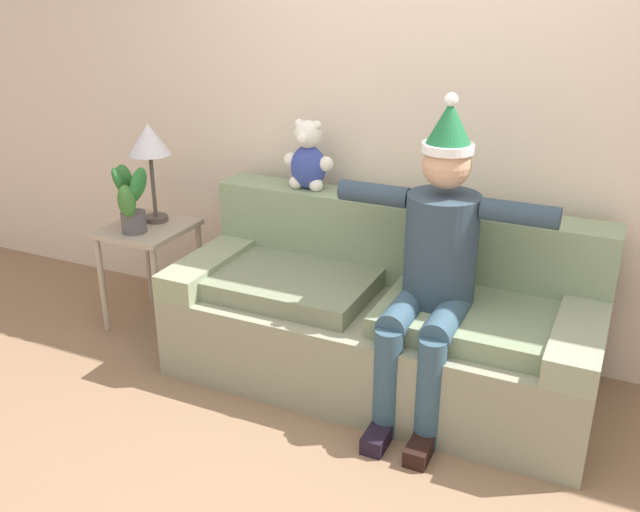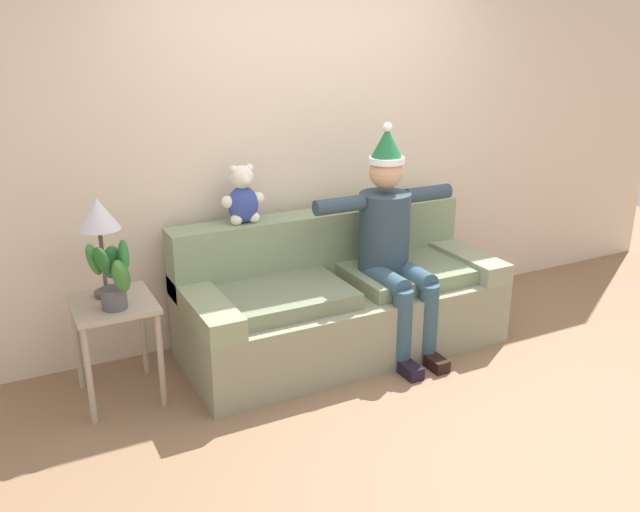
{
  "view_description": "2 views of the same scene",
  "coord_description": "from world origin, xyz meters",
  "px_view_note": "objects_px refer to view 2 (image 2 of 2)",
  "views": [
    {
      "loc": [
        1.07,
        -2.04,
        2.02
      ],
      "look_at": [
        -0.26,
        0.8,
        0.72
      ],
      "focal_mm": 39.5,
      "sensor_mm": 36.0,
      "label": 1
    },
    {
      "loc": [
        -2.01,
        -2.63,
        2.11
      ],
      "look_at": [
        -0.2,
        0.91,
        0.72
      ],
      "focal_mm": 37.53,
      "sensor_mm": 36.0,
      "label": 2
    }
  ],
  "objects_px": {
    "side_table": "(114,319)",
    "person_seated": "(392,240)",
    "table_lamp": "(98,219)",
    "teddy_bear": "(243,197)",
    "couch": "(339,300)",
    "potted_plant": "(112,274)"
  },
  "relations": [
    {
      "from": "side_table",
      "to": "person_seated",
      "type": "bearing_deg",
      "value": -5.43
    },
    {
      "from": "side_table",
      "to": "table_lamp",
      "type": "distance_m",
      "value": 0.58
    },
    {
      "from": "teddy_bear",
      "to": "side_table",
      "type": "xyz_separation_m",
      "value": [
        -0.91,
        -0.27,
        -0.55
      ]
    },
    {
      "from": "couch",
      "to": "table_lamp",
      "type": "xyz_separation_m",
      "value": [
        -1.48,
        0.1,
        0.74
      ]
    },
    {
      "from": "couch",
      "to": "person_seated",
      "type": "height_order",
      "value": "person_seated"
    },
    {
      "from": "couch",
      "to": "side_table",
      "type": "height_order",
      "value": "couch"
    },
    {
      "from": "person_seated",
      "to": "potted_plant",
      "type": "bearing_deg",
      "value": 178.25
    },
    {
      "from": "person_seated",
      "to": "table_lamp",
      "type": "distance_m",
      "value": 1.83
    },
    {
      "from": "person_seated",
      "to": "table_lamp",
      "type": "height_order",
      "value": "person_seated"
    },
    {
      "from": "person_seated",
      "to": "potted_plant",
      "type": "xyz_separation_m",
      "value": [
        -1.77,
        0.05,
        0.05
      ]
    },
    {
      "from": "person_seated",
      "to": "side_table",
      "type": "xyz_separation_m",
      "value": [
        -1.77,
        0.17,
        -0.27
      ]
    },
    {
      "from": "person_seated",
      "to": "teddy_bear",
      "type": "bearing_deg",
      "value": 152.75
    },
    {
      "from": "couch",
      "to": "person_seated",
      "type": "relative_size",
      "value": 1.4
    },
    {
      "from": "person_seated",
      "to": "side_table",
      "type": "distance_m",
      "value": 1.8
    },
    {
      "from": "teddy_bear",
      "to": "potted_plant",
      "type": "height_order",
      "value": "teddy_bear"
    },
    {
      "from": "person_seated",
      "to": "teddy_bear",
      "type": "xyz_separation_m",
      "value": [
        -0.85,
        0.44,
        0.29
      ]
    },
    {
      "from": "couch",
      "to": "teddy_bear",
      "type": "relative_size",
      "value": 5.58
    },
    {
      "from": "couch",
      "to": "person_seated",
      "type": "distance_m",
      "value": 0.55
    },
    {
      "from": "person_seated",
      "to": "table_lamp",
      "type": "relative_size",
      "value": 2.61
    },
    {
      "from": "couch",
      "to": "person_seated",
      "type": "bearing_deg",
      "value": -30.13
    },
    {
      "from": "table_lamp",
      "to": "person_seated",
      "type": "bearing_deg",
      "value": -8.54
    },
    {
      "from": "table_lamp",
      "to": "potted_plant",
      "type": "height_order",
      "value": "table_lamp"
    }
  ]
}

